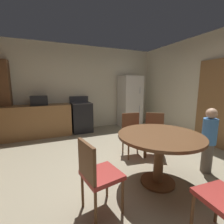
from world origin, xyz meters
TOP-DOWN VIEW (x-y plane):
  - ground_plane at (0.00, 0.00)m, footprint 14.00×14.00m
  - wall_back at (0.00, 3.03)m, footprint 5.40×0.12m
  - wall_right at (2.60, 0.27)m, footprint 0.12×5.53m
  - kitchen_counter at (-1.44, 2.63)m, footprint 1.93×0.60m
  - pantry_column at (-2.18, 2.81)m, footprint 0.44×0.36m
  - oven_range at (-0.12, 2.64)m, footprint 0.60×0.60m
  - refrigerator at (1.59, 2.58)m, footprint 0.68×0.68m
  - microwave at (-1.28, 2.63)m, footprint 0.44×0.32m
  - door_panelled at (2.50, 0.23)m, footprint 0.05×0.84m
  - dining_table at (0.33, -0.46)m, footprint 1.20×1.20m
  - chair_north at (0.49, 0.56)m, footprint 0.46×0.46m
  - chair_northeast at (0.92, 0.39)m, footprint 0.56×0.56m
  - chair_west at (-0.68, -0.63)m, footprint 0.46×0.46m
  - person_child at (1.28, -0.54)m, footprint 0.24×0.24m

SIDE VIEW (x-z plane):
  - ground_plane at x=0.00m, z-range 0.00..0.00m
  - kitchen_counter at x=-1.44m, z-range 0.00..0.90m
  - oven_range at x=-0.12m, z-range -0.08..1.02m
  - chair_north at x=0.49m, z-range 0.07..0.94m
  - chair_northeast at x=0.92m, z-range 0.07..0.94m
  - chair_west at x=-0.68m, z-range 0.07..0.94m
  - person_child at x=1.28m, z-range 0.03..1.12m
  - dining_table at x=0.33m, z-range 0.22..0.98m
  - refrigerator at x=1.59m, z-range 0.00..1.76m
  - door_panelled at x=2.50m, z-range 0.00..2.04m
  - microwave at x=-1.28m, z-range 0.90..1.16m
  - pantry_column at x=-2.18m, z-range 0.00..2.10m
  - wall_back at x=0.00m, z-range 0.00..2.70m
  - wall_right at x=2.60m, z-range 0.00..2.70m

